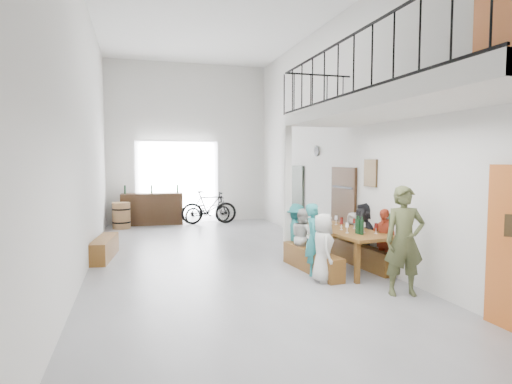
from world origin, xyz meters
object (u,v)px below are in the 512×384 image
object	(u,v)px
bench_inner	(312,261)
oak_barrel	(121,216)
tasting_table	(344,233)
host_standing	(404,241)
side_bench	(104,248)
serving_counter	(152,209)
bicycle_near	(208,210)

from	to	relation	value
bench_inner	oak_barrel	xyz separation A→B (m)	(-3.69, 6.54, 0.20)
tasting_table	host_standing	bearing A→B (deg)	-92.52
tasting_table	oak_barrel	world-z (taller)	oak_barrel
side_bench	serving_counter	world-z (taller)	serving_counter
bench_inner	side_bench	distance (m)	4.55
side_bench	serving_counter	distance (m)	4.99
tasting_table	oak_barrel	xyz separation A→B (m)	(-4.41, 6.49, -0.29)
serving_counter	bicycle_near	distance (m)	1.87
bench_inner	tasting_table	bearing A→B (deg)	-2.55
side_bench	oak_barrel	xyz separation A→B (m)	(0.25, 4.26, 0.19)
oak_barrel	host_standing	bearing A→B (deg)	-61.24
side_bench	oak_barrel	bearing A→B (deg)	86.68
bicycle_near	side_bench	bearing A→B (deg)	130.77
serving_counter	bicycle_near	bearing A→B (deg)	-3.41
serving_counter	tasting_table	bearing A→B (deg)	-62.17
serving_counter	bicycle_near	world-z (taller)	serving_counter
serving_counter	host_standing	size ratio (longest dim) A/B	1.14
oak_barrel	host_standing	world-z (taller)	host_standing
oak_barrel	serving_counter	size ratio (longest dim) A/B	0.41
bench_inner	side_bench	world-z (taller)	side_bench
bench_inner	oak_barrel	size ratio (longest dim) A/B	2.29
tasting_table	bicycle_near	size ratio (longest dim) A/B	1.38
tasting_table	side_bench	bearing A→B (deg)	147.70
oak_barrel	bicycle_near	xyz separation A→B (m)	(2.83, 0.40, 0.03)
bench_inner	host_standing	distance (m)	2.03
host_standing	tasting_table	bearing A→B (deg)	108.50
bench_inner	serving_counter	bearing A→B (deg)	104.96
bench_inner	host_standing	world-z (taller)	host_standing
serving_counter	bicycle_near	size ratio (longest dim) A/B	1.19
tasting_table	side_bench	xyz separation A→B (m)	(-4.65, 2.24, -0.48)
side_bench	oak_barrel	world-z (taller)	oak_barrel
host_standing	oak_barrel	bearing A→B (deg)	133.14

